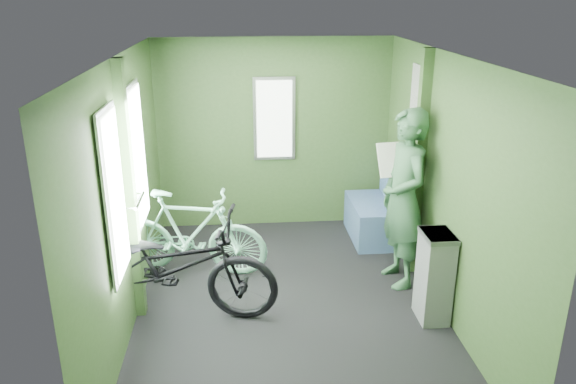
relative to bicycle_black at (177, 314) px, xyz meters
name	(u,v)px	position (x,y,z in m)	size (l,w,h in m)	color
room	(284,158)	(1.00, 0.11, 1.44)	(4.00, 4.02, 2.31)	black
bicycle_black	(177,314)	(0.00, 0.00, 0.00)	(0.66, 1.88, 0.99)	black
bicycle_mint	(193,274)	(0.09, 0.76, 0.00)	(0.45, 1.59, 0.95)	#84D5B0
passenger	(404,199)	(2.19, 0.44, 0.89)	(0.52, 0.76, 1.78)	#345F3D
waste_box	(434,277)	(2.30, -0.26, 0.42)	(0.25, 0.34, 0.84)	slate
bench_seat	(374,216)	(2.19, 1.52, 0.28)	(0.50, 0.90, 0.95)	navy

